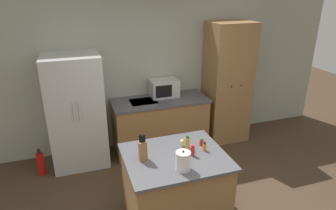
{
  "coord_description": "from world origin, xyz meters",
  "views": [
    {
      "loc": [
        -1.21,
        -2.56,
        2.74
      ],
      "look_at": [
        0.11,
        1.4,
        1.05
      ],
      "focal_mm": 32.0,
      "sensor_mm": 36.0,
      "label": 1
    }
  ],
  "objects_px": {
    "spice_bottle_amber_oil": "(193,151)",
    "microwave": "(164,88)",
    "pantry_cabinet": "(227,83)",
    "spice_bottle_short_red": "(182,143)",
    "kettle": "(183,161)",
    "fire_extinguisher": "(41,163)",
    "spice_bottle_green_herb": "(202,142)",
    "spice_bottle_tall_dark": "(187,142)",
    "refrigerator": "(76,112)",
    "spice_bottle_pale_salt": "(204,147)",
    "knife_block": "(143,150)"
  },
  "relations": [
    {
      "from": "knife_block",
      "to": "fire_extinguisher",
      "type": "xyz_separation_m",
      "value": [
        -1.26,
        1.48,
        -0.83
      ]
    },
    {
      "from": "spice_bottle_green_herb",
      "to": "kettle",
      "type": "height_order",
      "value": "kettle"
    },
    {
      "from": "spice_bottle_amber_oil",
      "to": "fire_extinguisher",
      "type": "relative_size",
      "value": 0.32
    },
    {
      "from": "knife_block",
      "to": "spice_bottle_pale_salt",
      "type": "relative_size",
      "value": 2.95
    },
    {
      "from": "kettle",
      "to": "fire_extinguisher",
      "type": "bearing_deg",
      "value": 131.96
    },
    {
      "from": "spice_bottle_pale_salt",
      "to": "kettle",
      "type": "distance_m",
      "value": 0.48
    },
    {
      "from": "knife_block",
      "to": "spice_bottle_green_herb",
      "type": "distance_m",
      "value": 0.77
    },
    {
      "from": "refrigerator",
      "to": "spice_bottle_amber_oil",
      "type": "height_order",
      "value": "refrigerator"
    },
    {
      "from": "microwave",
      "to": "spice_bottle_pale_salt",
      "type": "relative_size",
      "value": 4.24
    },
    {
      "from": "refrigerator",
      "to": "pantry_cabinet",
      "type": "xyz_separation_m",
      "value": [
        2.64,
        0.04,
        0.19
      ]
    },
    {
      "from": "pantry_cabinet",
      "to": "spice_bottle_amber_oil",
      "type": "xyz_separation_m",
      "value": [
        -1.42,
        -1.79,
        -0.13
      ]
    },
    {
      "from": "microwave",
      "to": "spice_bottle_green_herb",
      "type": "relative_size",
      "value": 5.06
    },
    {
      "from": "kettle",
      "to": "fire_extinguisher",
      "type": "relative_size",
      "value": 0.55
    },
    {
      "from": "spice_bottle_amber_oil",
      "to": "microwave",
      "type": "bearing_deg",
      "value": 82.11
    },
    {
      "from": "spice_bottle_amber_oil",
      "to": "kettle",
      "type": "bearing_deg",
      "value": -132.07
    },
    {
      "from": "pantry_cabinet",
      "to": "knife_block",
      "type": "height_order",
      "value": "pantry_cabinet"
    },
    {
      "from": "refrigerator",
      "to": "knife_block",
      "type": "height_order",
      "value": "refrigerator"
    },
    {
      "from": "spice_bottle_green_herb",
      "to": "spice_bottle_pale_salt",
      "type": "bearing_deg",
      "value": -98.6
    },
    {
      "from": "microwave",
      "to": "spice_bottle_short_red",
      "type": "bearing_deg",
      "value": -100.31
    },
    {
      "from": "spice_bottle_pale_salt",
      "to": "fire_extinguisher",
      "type": "height_order",
      "value": "spice_bottle_pale_salt"
    },
    {
      "from": "spice_bottle_green_herb",
      "to": "fire_extinguisher",
      "type": "relative_size",
      "value": 0.22
    },
    {
      "from": "pantry_cabinet",
      "to": "spice_bottle_pale_salt",
      "type": "xyz_separation_m",
      "value": [
        -1.24,
        -1.73,
        -0.14
      ]
    },
    {
      "from": "spice_bottle_tall_dark",
      "to": "spice_bottle_short_red",
      "type": "bearing_deg",
      "value": 121.59
    },
    {
      "from": "spice_bottle_tall_dark",
      "to": "microwave",
      "type": "bearing_deg",
      "value": 81.47
    },
    {
      "from": "spice_bottle_tall_dark",
      "to": "fire_extinguisher",
      "type": "relative_size",
      "value": 0.41
    },
    {
      "from": "fire_extinguisher",
      "to": "kettle",
      "type": "bearing_deg",
      "value": -48.04
    },
    {
      "from": "spice_bottle_short_red",
      "to": "spice_bottle_amber_oil",
      "type": "distance_m",
      "value": 0.24
    },
    {
      "from": "microwave",
      "to": "spice_bottle_pale_salt",
      "type": "height_order",
      "value": "microwave"
    },
    {
      "from": "spice_bottle_short_red",
      "to": "spice_bottle_pale_salt",
      "type": "xyz_separation_m",
      "value": [
        0.22,
        -0.18,
        0.01
      ]
    },
    {
      "from": "spice_bottle_amber_oil",
      "to": "spice_bottle_green_herb",
      "type": "distance_m",
      "value": 0.27
    },
    {
      "from": "refrigerator",
      "to": "spice_bottle_tall_dark",
      "type": "relative_size",
      "value": 10.25
    },
    {
      "from": "spice_bottle_short_red",
      "to": "fire_extinguisher",
      "type": "distance_m",
      "value": 2.36
    },
    {
      "from": "spice_bottle_tall_dark",
      "to": "fire_extinguisher",
      "type": "bearing_deg",
      "value": 142.46
    },
    {
      "from": "microwave",
      "to": "spice_bottle_tall_dark",
      "type": "relative_size",
      "value": 2.7
    },
    {
      "from": "refrigerator",
      "to": "spice_bottle_pale_salt",
      "type": "relative_size",
      "value": 16.07
    },
    {
      "from": "pantry_cabinet",
      "to": "spice_bottle_short_red",
      "type": "distance_m",
      "value": 2.14
    },
    {
      "from": "pantry_cabinet",
      "to": "kettle",
      "type": "bearing_deg",
      "value": -128.89
    },
    {
      "from": "knife_block",
      "to": "fire_extinguisher",
      "type": "bearing_deg",
      "value": 130.51
    },
    {
      "from": "microwave",
      "to": "knife_block",
      "type": "height_order",
      "value": "microwave"
    },
    {
      "from": "microwave",
      "to": "knife_block",
      "type": "distance_m",
      "value": 1.99
    },
    {
      "from": "spice_bottle_tall_dark",
      "to": "spice_bottle_amber_oil",
      "type": "xyz_separation_m",
      "value": [
        -0.0,
        -0.17,
        -0.02
      ]
    },
    {
      "from": "spice_bottle_tall_dark",
      "to": "spice_bottle_pale_salt",
      "type": "xyz_separation_m",
      "value": [
        0.17,
        -0.11,
        -0.03
      ]
    },
    {
      "from": "microwave",
      "to": "spice_bottle_short_red",
      "type": "relative_size",
      "value": 5.44
    },
    {
      "from": "pantry_cabinet",
      "to": "spice_bottle_short_red",
      "type": "height_order",
      "value": "pantry_cabinet"
    },
    {
      "from": "refrigerator",
      "to": "pantry_cabinet",
      "type": "relative_size",
      "value": 0.83
    },
    {
      "from": "spice_bottle_short_red",
      "to": "spice_bottle_pale_salt",
      "type": "height_order",
      "value": "spice_bottle_pale_salt"
    },
    {
      "from": "microwave",
      "to": "fire_extinguisher",
      "type": "distance_m",
      "value": 2.3
    },
    {
      "from": "kettle",
      "to": "knife_block",
      "type": "bearing_deg",
      "value": 137.75
    },
    {
      "from": "pantry_cabinet",
      "to": "spice_bottle_pale_salt",
      "type": "bearing_deg",
      "value": -125.68
    },
    {
      "from": "spice_bottle_tall_dark",
      "to": "spice_bottle_amber_oil",
      "type": "distance_m",
      "value": 0.17
    }
  ]
}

